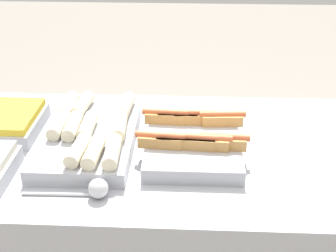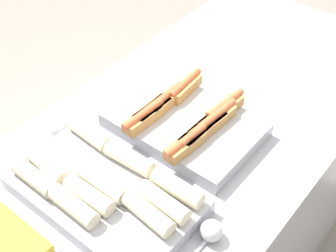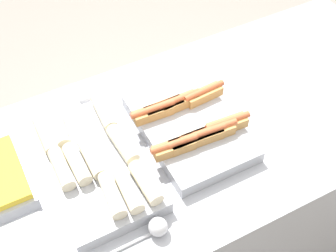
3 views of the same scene
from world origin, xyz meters
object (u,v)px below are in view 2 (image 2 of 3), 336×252
(serving_spoon_near, at_px, (209,234))
(tray_wraps, at_px, (105,190))
(tray_hotdogs, at_px, (185,122))
(serving_spoon_far, at_px, (55,131))

(serving_spoon_near, bearing_deg, tray_wraps, 103.54)
(tray_wraps, bearing_deg, tray_hotdogs, -0.46)
(tray_wraps, distance_m, serving_spoon_near, 0.30)
(tray_hotdogs, height_order, serving_spoon_near, tray_hotdogs)
(tray_wraps, bearing_deg, serving_spoon_near, -76.46)
(serving_spoon_near, height_order, serving_spoon_far, same)
(tray_hotdogs, xyz_separation_m, serving_spoon_far, (-0.27, 0.29, -0.01))
(serving_spoon_far, bearing_deg, tray_hotdogs, -46.67)
(tray_wraps, height_order, serving_spoon_far, tray_wraps)
(tray_wraps, distance_m, serving_spoon_far, 0.30)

